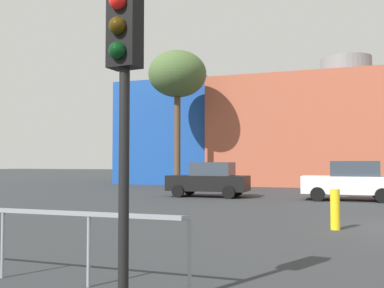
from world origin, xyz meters
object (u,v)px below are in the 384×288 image
at_px(bare_tree_0, 177,75).
at_px(parked_car_1, 350,181).
at_px(parked_car_0, 209,180).
at_px(bollard_yellow_0, 335,209).
at_px(traffic_light_near_left, 123,74).

bearing_deg(bare_tree_0, parked_car_1, -31.61).
distance_m(parked_car_0, bare_tree_0, 10.69).
bearing_deg(bollard_yellow_0, traffic_light_near_left, -106.53).
relative_size(bare_tree_0, bollard_yellow_0, 9.26).
xyz_separation_m(parked_car_0, parked_car_1, (6.77, 0.00, 0.02)).
relative_size(parked_car_0, bollard_yellow_0, 3.92).
bearing_deg(bare_tree_0, traffic_light_near_left, -70.69).
relative_size(parked_car_0, bare_tree_0, 0.42).
bearing_deg(parked_car_1, bollard_yellow_0, 86.32).
bearing_deg(traffic_light_near_left, parked_car_1, 177.30).
distance_m(traffic_light_near_left, bare_tree_0, 25.60).
bearing_deg(traffic_light_near_left, bollard_yellow_0, 170.23).
xyz_separation_m(parked_car_1, bollard_yellow_0, (-0.61, -9.43, -0.38)).
xyz_separation_m(parked_car_1, bare_tree_0, (-11.10, 6.83, 6.97)).
height_order(parked_car_0, traffic_light_near_left, traffic_light_near_left).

